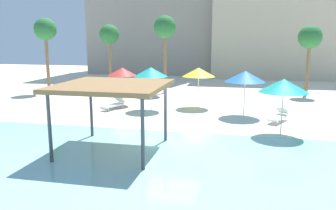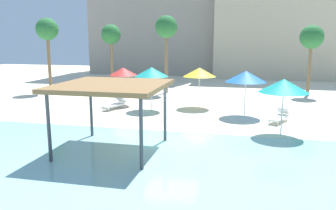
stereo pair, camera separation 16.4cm
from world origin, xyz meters
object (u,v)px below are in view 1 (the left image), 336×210
object	(u,v)px
beach_umbrella_yellow_6	(199,72)
beach_umbrella_teal_4	(151,72)
shade_pavilion	(112,88)
beach_umbrella_teal_3	(284,86)
lounge_chair_2	(279,116)
lounge_chair_0	(115,104)
palm_tree_3	(310,39)
beach_umbrella_blue_2	(245,76)
beach_umbrella_red_5	(122,72)
palm_tree_2	(45,31)
palm_tree_1	(165,29)
palm_tree_0	(109,36)

from	to	relation	value
beach_umbrella_yellow_6	beach_umbrella_teal_4	bearing A→B (deg)	-152.37
shade_pavilion	beach_umbrella_yellow_6	bearing A→B (deg)	77.37
beach_umbrella_teal_3	lounge_chair_2	size ratio (longest dim) A/B	1.41
lounge_chair_0	beach_umbrella_teal_3	bearing A→B (deg)	88.21
lounge_chair_0	palm_tree_3	xyz separation A→B (m)	(13.57, 8.67, 4.34)
beach_umbrella_blue_2	beach_umbrella_red_5	size ratio (longest dim) A/B	1.05
beach_umbrella_blue_2	lounge_chair_0	distance (m)	8.79
shade_pavilion	palm_tree_2	xyz separation A→B (m)	(-11.45, 13.95, 2.59)
lounge_chair_2	palm_tree_2	size ratio (longest dim) A/B	0.31
lounge_chair_2	palm_tree_2	world-z (taller)	palm_tree_2
shade_pavilion	lounge_chair_0	bearing A→B (deg)	110.87
beach_umbrella_red_5	lounge_chair_0	bearing A→B (deg)	-90.61
beach_umbrella_teal_3	lounge_chair_0	xyz separation A→B (m)	(-10.33, 4.18, -2.13)
beach_umbrella_red_5	lounge_chair_0	distance (m)	2.61
beach_umbrella_red_5	lounge_chair_0	size ratio (longest dim) A/B	1.34
beach_umbrella_teal_3	palm_tree_2	size ratio (longest dim) A/B	0.43
beach_umbrella_blue_2	beach_umbrella_teal_3	world-z (taller)	beach_umbrella_teal_3
beach_umbrella_yellow_6	palm_tree_3	world-z (taller)	palm_tree_3
beach_umbrella_blue_2	beach_umbrella_red_5	world-z (taller)	beach_umbrella_blue_2
beach_umbrella_teal_4	beach_umbrella_yellow_6	xyz separation A→B (m)	(2.95, 1.54, -0.10)
palm_tree_3	beach_umbrella_yellow_6	bearing A→B (deg)	-139.85
lounge_chair_2	beach_umbrella_yellow_6	bearing A→B (deg)	-97.27
lounge_chair_0	palm_tree_3	distance (m)	16.67
palm_tree_1	beach_umbrella_teal_3	bearing A→B (deg)	-53.86
beach_umbrella_teal_4	palm_tree_2	bearing A→B (deg)	153.44
beach_umbrella_teal_4	lounge_chair_2	distance (m)	8.46
beach_umbrella_blue_2	beach_umbrella_teal_3	xyz separation A→B (m)	(1.81, -3.88, 0.01)
beach_umbrella_blue_2	palm_tree_2	world-z (taller)	palm_tree_2
beach_umbrella_yellow_6	beach_umbrella_red_5	bearing A→B (deg)	-178.07
beach_umbrella_teal_3	beach_umbrella_teal_4	bearing A→B (deg)	150.50
lounge_chair_2	palm_tree_2	xyz separation A→B (m)	(-18.78, 7.00, 4.97)
palm_tree_2	beach_umbrella_teal_3	bearing A→B (deg)	-27.82
shade_pavilion	palm_tree_3	size ratio (longest dim) A/B	0.76
lounge_chair_2	palm_tree_3	bearing A→B (deg)	-172.36
beach_umbrella_teal_4	palm_tree_1	xyz separation A→B (m)	(-0.71, 7.27, 2.95)
beach_umbrella_blue_2	palm_tree_3	xyz separation A→B (m)	(5.04, 8.97, 2.22)
palm_tree_2	palm_tree_3	distance (m)	22.07
beach_umbrella_teal_4	lounge_chair_2	size ratio (longest dim) A/B	1.44
beach_umbrella_teal_3	palm_tree_2	distance (m)	21.24
lounge_chair_2	palm_tree_0	xyz separation A→B (m)	(-14.89, 11.76, 4.59)
beach_umbrella_teal_3	beach_umbrella_teal_4	xyz separation A→B (m)	(-7.85, 4.44, 0.07)
beach_umbrella_red_5	beach_umbrella_yellow_6	size ratio (longest dim) A/B	0.97
beach_umbrella_teal_3	lounge_chair_2	distance (m)	3.54
lounge_chair_2	palm_tree_0	bearing A→B (deg)	-103.61
palm_tree_0	palm_tree_1	world-z (taller)	palm_tree_1
lounge_chair_2	palm_tree_3	size ratio (longest dim) A/B	0.34
beach_umbrella_teal_3	beach_umbrella_teal_4	size ratio (longest dim) A/B	0.98
beach_umbrella_teal_4	palm_tree_2	xyz separation A→B (m)	(-10.77, 5.38, 2.77)
palm_tree_3	palm_tree_1	bearing A→B (deg)	-174.50
beach_umbrella_yellow_6	palm_tree_2	bearing A→B (deg)	164.37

